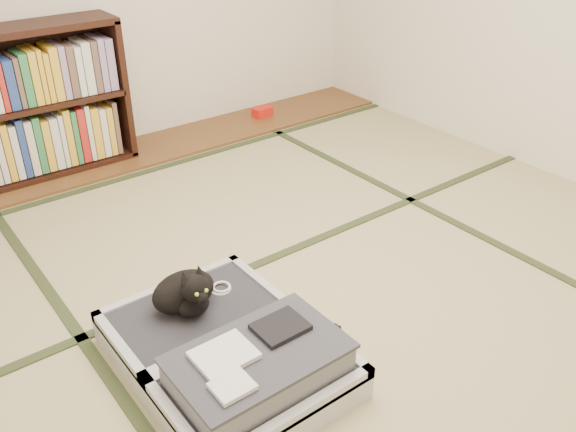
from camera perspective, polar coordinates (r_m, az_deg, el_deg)
floor at (r=2.83m, az=3.53°, el=-7.53°), size 4.50×4.50×0.00m
wood_strip at (r=4.32m, az=-14.01°, el=5.75°), size 4.00×0.50×0.02m
red_item at (r=4.81m, az=-2.40°, el=9.72°), size 0.16×0.10×0.07m
tatami_borders at (r=3.14m, az=-2.32°, el=-3.12°), size 4.00×4.50×0.01m
bookcase at (r=4.03m, az=-24.36°, el=8.98°), size 1.37×0.31×0.92m
suitcase at (r=2.40m, az=-5.34°, el=-12.84°), size 0.70×0.93×0.27m
cat at (r=2.51m, az=-9.47°, el=-7.06°), size 0.31×0.31×0.25m
cable_coil at (r=2.65m, az=-6.32°, el=-6.72°), size 0.10×0.10×0.02m
hanger at (r=2.57m, az=0.96°, el=-11.87°), size 0.43×0.22×0.01m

